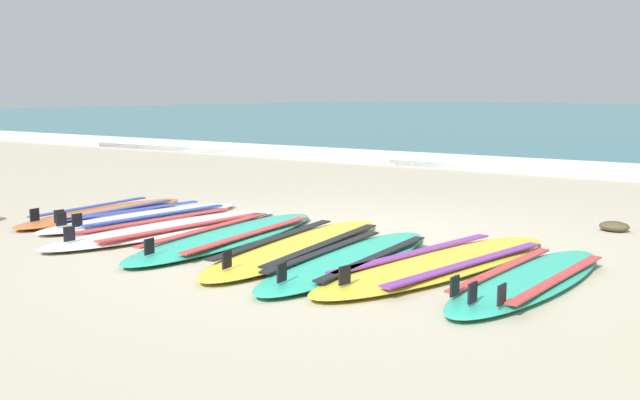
{
  "coord_description": "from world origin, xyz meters",
  "views": [
    {
      "loc": [
        2.89,
        -4.64,
        1.16
      ],
      "look_at": [
        -0.48,
        0.36,
        0.25
      ],
      "focal_mm": 40.18,
      "sensor_mm": 36.0,
      "label": 1
    }
  ],
  "objects_px": {
    "surfboard_2": "(170,228)",
    "surfboard_6": "(441,263)",
    "surfboard_0": "(104,212)",
    "surfboard_3": "(229,236)",
    "surfboard_1": "(145,217)",
    "surfboard_5": "(350,259)",
    "surfboard_7": "(530,279)",
    "surfboard_4": "(300,246)"
  },
  "relations": [
    {
      "from": "surfboard_3",
      "to": "surfboard_5",
      "type": "distance_m",
      "value": 1.22
    },
    {
      "from": "surfboard_0",
      "to": "surfboard_2",
      "type": "xyz_separation_m",
      "value": [
        1.09,
        -0.22,
        -0.0
      ]
    },
    {
      "from": "surfboard_5",
      "to": "surfboard_4",
      "type": "bearing_deg",
      "value": 164.57
    },
    {
      "from": "surfboard_1",
      "to": "surfboard_2",
      "type": "height_order",
      "value": "same"
    },
    {
      "from": "surfboard_5",
      "to": "surfboard_0",
      "type": "bearing_deg",
      "value": 173.58
    },
    {
      "from": "surfboard_3",
      "to": "surfboard_4",
      "type": "height_order",
      "value": "same"
    },
    {
      "from": "surfboard_5",
      "to": "surfboard_2",
      "type": "bearing_deg",
      "value": 176.53
    },
    {
      "from": "surfboard_1",
      "to": "surfboard_6",
      "type": "relative_size",
      "value": 0.87
    },
    {
      "from": "surfboard_2",
      "to": "surfboard_4",
      "type": "relative_size",
      "value": 1.0
    },
    {
      "from": "surfboard_0",
      "to": "surfboard_2",
      "type": "bearing_deg",
      "value": -11.31
    },
    {
      "from": "surfboard_2",
      "to": "surfboard_5",
      "type": "distance_m",
      "value": 1.85
    },
    {
      "from": "surfboard_1",
      "to": "surfboard_3",
      "type": "bearing_deg",
      "value": -10.93
    },
    {
      "from": "surfboard_2",
      "to": "surfboard_6",
      "type": "relative_size",
      "value": 0.97
    },
    {
      "from": "surfboard_0",
      "to": "surfboard_3",
      "type": "distance_m",
      "value": 1.74
    },
    {
      "from": "surfboard_1",
      "to": "surfboard_7",
      "type": "xyz_separation_m",
      "value": [
        3.61,
        -0.21,
        0.0
      ]
    },
    {
      "from": "surfboard_0",
      "to": "surfboard_1",
      "type": "relative_size",
      "value": 0.93
    },
    {
      "from": "surfboard_4",
      "to": "surfboard_7",
      "type": "bearing_deg",
      "value": 0.4
    },
    {
      "from": "surfboard_1",
      "to": "surfboard_5",
      "type": "height_order",
      "value": "same"
    },
    {
      "from": "surfboard_4",
      "to": "surfboard_5",
      "type": "height_order",
      "value": "same"
    },
    {
      "from": "surfboard_4",
      "to": "surfboard_5",
      "type": "distance_m",
      "value": 0.55
    },
    {
      "from": "surfboard_7",
      "to": "surfboard_6",
      "type": "bearing_deg",
      "value": 172.69
    },
    {
      "from": "surfboard_1",
      "to": "surfboard_0",
      "type": "bearing_deg",
      "value": -175.62
    },
    {
      "from": "surfboard_1",
      "to": "surfboard_3",
      "type": "height_order",
      "value": "same"
    },
    {
      "from": "surfboard_6",
      "to": "surfboard_0",
      "type": "bearing_deg",
      "value": 178.47
    },
    {
      "from": "surfboard_6",
      "to": "surfboard_1",
      "type": "bearing_deg",
      "value": 177.46
    },
    {
      "from": "surfboard_1",
      "to": "surfboard_2",
      "type": "distance_m",
      "value": 0.64
    },
    {
      "from": "surfboard_5",
      "to": "surfboard_6",
      "type": "xyz_separation_m",
      "value": [
        0.57,
        0.24,
        -0.0
      ]
    },
    {
      "from": "surfboard_3",
      "to": "surfboard_7",
      "type": "relative_size",
      "value": 1.18
    },
    {
      "from": "surfboard_1",
      "to": "surfboard_4",
      "type": "bearing_deg",
      "value": -6.72
    },
    {
      "from": "surfboard_6",
      "to": "surfboard_3",
      "type": "bearing_deg",
      "value": -176.71
    },
    {
      "from": "surfboard_2",
      "to": "surfboard_3",
      "type": "height_order",
      "value": "same"
    },
    {
      "from": "surfboard_5",
      "to": "surfboard_7",
      "type": "xyz_separation_m",
      "value": [
        1.18,
        0.16,
        0.0
      ]
    },
    {
      "from": "surfboard_4",
      "to": "surfboard_5",
      "type": "xyz_separation_m",
      "value": [
        0.53,
        -0.15,
        0.0
      ]
    },
    {
      "from": "surfboard_0",
      "to": "surfboard_5",
      "type": "relative_size",
      "value": 0.92
    },
    {
      "from": "surfboard_7",
      "to": "surfboard_3",
      "type": "bearing_deg",
      "value": -179.45
    },
    {
      "from": "surfboard_2",
      "to": "surfboard_4",
      "type": "bearing_deg",
      "value": 1.48
    },
    {
      "from": "surfboard_2",
      "to": "surfboard_3",
      "type": "bearing_deg",
      "value": 2.08
    },
    {
      "from": "surfboard_0",
      "to": "surfboard_7",
      "type": "relative_size",
      "value": 1.0
    },
    {
      "from": "surfboard_1",
      "to": "surfboard_7",
      "type": "height_order",
      "value": "same"
    },
    {
      "from": "surfboard_0",
      "to": "surfboard_5",
      "type": "height_order",
      "value": "same"
    },
    {
      "from": "surfboard_6",
      "to": "surfboard_7",
      "type": "xyz_separation_m",
      "value": [
        0.62,
        -0.08,
        0.0
      ]
    },
    {
      "from": "surfboard_4",
      "to": "surfboard_7",
      "type": "xyz_separation_m",
      "value": [
        1.71,
        0.01,
        0.0
      ]
    }
  ]
}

